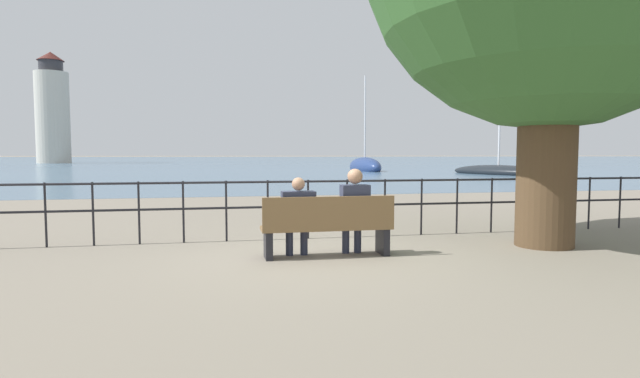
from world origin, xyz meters
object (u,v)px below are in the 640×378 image
sailboat_1 (498,171)px  seated_person_left (298,213)px  park_bench (328,227)px  harbor_lighthouse (52,112)px  sailboat_0 (365,167)px  seated_person_right (354,208)px

sailboat_1 → seated_person_left: bearing=-146.6°
park_bench → harbor_lighthouse: bearing=109.0°
park_bench → sailboat_1: 32.64m
sailboat_0 → harbor_lighthouse: (-40.40, 47.70, 8.24)m
park_bench → sailboat_0: size_ratio=0.21×
seated_person_right → sailboat_0: (10.99, 36.63, -0.33)m
seated_person_right → harbor_lighthouse: bearing=109.2°
park_bench → sailboat_0: sailboat_0 is taller
park_bench → sailboat_1: bearing=54.8°
park_bench → sailboat_0: bearing=72.7°
sailboat_0 → park_bench: bearing=-107.3°
sailboat_1 → harbor_lighthouse: size_ratio=0.54×
sailboat_1 → park_bench: bearing=-145.9°
seated_person_left → sailboat_0: bearing=72.1°
park_bench → sailboat_1: size_ratio=0.19×
sailboat_0 → sailboat_1: 12.44m
seated_person_right → sailboat_1: bearing=55.4°
sailboat_0 → harbor_lighthouse: harbor_lighthouse is taller
harbor_lighthouse → park_bench: bearing=-71.0°
park_bench → seated_person_left: bearing=169.5°
seated_person_left → harbor_lighthouse: bearing=108.7°
seated_person_left → sailboat_1: sailboat_1 is taller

